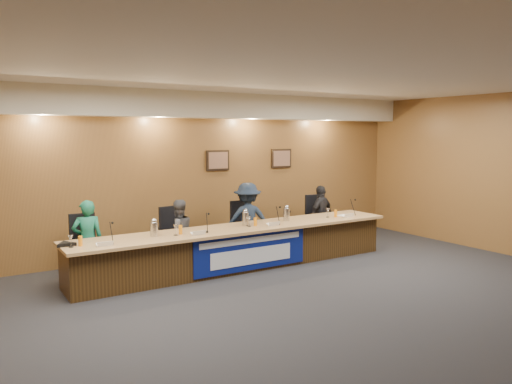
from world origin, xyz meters
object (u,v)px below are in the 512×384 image
Objects in this scene: office_chair_c at (245,232)px; office_chair_a at (87,251)px; carafe_left at (154,229)px; carafe_mid at (245,219)px; carafe_right at (286,215)px; dais_body at (240,248)px; office_chair_b at (176,240)px; panelist_b at (178,234)px; banner at (252,251)px; panelist_d at (321,216)px; speakerphone at (66,244)px; panelist_c at (248,220)px; office_chair_d at (318,223)px; panelist_a at (88,241)px.

office_chair_a is at bearing -176.40° from office_chair_c.
carafe_left reaches higher than office_chair_c.
carafe_mid is 0.92m from carafe_right.
carafe_right is at bearing 1.69° from dais_body.
office_chair_b is 1.99× the size of carafe_right.
carafe_left is (-0.69, -0.64, 0.25)m from panelist_b.
banner is 1.79× the size of panelist_b.
panelist_b is 2.56× the size of office_chair_c.
banner is at bearing -90.00° from dais_body.
carafe_mid is (-2.26, -0.61, 0.22)m from panelist_d.
panelist_c is at bearing 9.73° from speakerphone.
carafe_right is at bearing 1.50° from carafe_mid.
panelist_c is 3.03× the size of office_chair_a.
banner is 4.58× the size of office_chair_d.
carafe_right is (0.92, 0.02, -0.00)m from carafe_mid.
carafe_mid is at bearing 75.65° from panelist_c.
carafe_left is at bearing -178.89° from carafe_right.
panelist_a is 0.76m from speakerphone.
carafe_left is at bearing -154.76° from office_chair_d.
dais_body is 2.49m from office_chair_d.
office_chair_c is at bearing -8.94° from office_chair_b.
office_chair_a is at bearing -165.27° from office_chair_d.
panelist_b is at bearing 145.74° from dais_body.
carafe_mid reaches higher than dais_body.
office_chair_b and office_chair_d have the same top height.
panelist_c is at bearing -170.48° from panelist_a.
office_chair_d is (4.88, 0.10, -0.19)m from panelist_a.
office_chair_a and office_chair_c have the same top height.
panelist_d is at bearing 9.12° from carafe_left.
dais_body is 2.60m from office_chair_a.
panelist_b is 2.06m from carafe_right.
office_chair_a is 2.75m from carafe_mid.
panelist_c reaches higher than panelist_a.
office_chair_c and office_chair_d have the same top height.
panelist_b is at bearing 42.78° from carafe_left.
panelist_a is 3.04m from panelist_c.
speakerphone is at bearing 15.35° from panelist_b.
banner is 1.72m from carafe_left.
office_chair_b is at bearing 15.79° from panelist_c.
carafe_mid is at bearing -0.26° from speakerphone.
office_chair_a is (-2.49, 0.72, 0.13)m from dais_body.
panelist_a is at bearing -91.75° from office_chair_a.
panelist_a reaches higher than carafe_right.
panelist_c is 3.03× the size of office_chair_c.
dais_body is 1.68m from carafe_left.
office_chair_b is 1.32m from carafe_mid.
office_chair_c is 0.94m from carafe_right.
panelist_c is (3.04, 0.00, 0.06)m from panelist_a.
carafe_right is 4.00m from speakerphone.
office_chair_d is at bearing 25.44° from banner.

